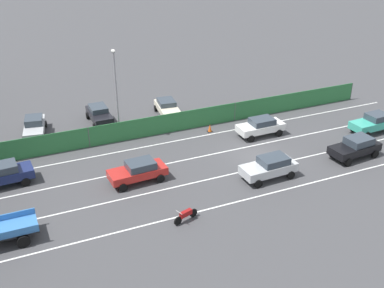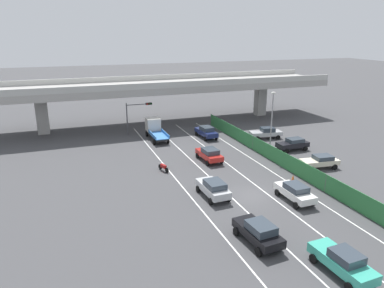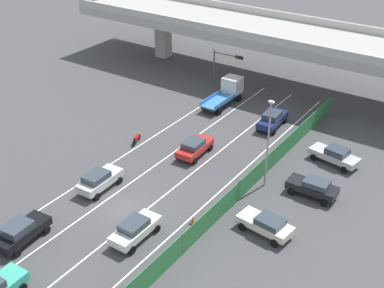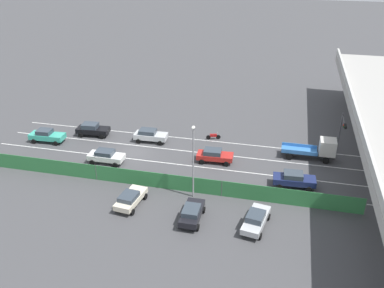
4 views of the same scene
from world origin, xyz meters
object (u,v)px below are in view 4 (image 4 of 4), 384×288
(car_sedan_red, at_px, (214,155))
(parked_sedan_dark, at_px, (192,213))
(traffic_light, at_px, (342,128))
(car_taxi_teal, at_px, (47,135))
(car_sedan_black, at_px, (92,129))
(traffic_cone, at_px, (129,174))
(motorcycle, at_px, (213,136))
(street_lamp, at_px, (193,156))
(car_sedan_white, at_px, (106,156))
(car_sedan_navy, at_px, (294,179))
(parked_wagon_silver, at_px, (256,219))
(flatbed_truck_blue, at_px, (319,149))
(parked_sedan_cream, at_px, (130,198))
(car_sedan_silver, at_px, (150,135))

(car_sedan_red, distance_m, parked_sedan_dark, 11.96)
(traffic_light, bearing_deg, car_taxi_teal, -81.74)
(car_sedan_black, height_order, traffic_cone, car_sedan_black)
(motorcycle, height_order, street_lamp, street_lamp)
(car_sedan_white, distance_m, car_sedan_navy, 22.06)
(traffic_cone, bearing_deg, car_sedan_black, -136.36)
(parked_wagon_silver, relative_size, street_lamp, 0.60)
(car_sedan_navy, xyz_separation_m, parked_wagon_silver, (8.10, -3.33, -0.05))
(parked_sedan_dark, bearing_deg, flatbed_truck_blue, 142.01)
(traffic_light, bearing_deg, street_lamp, -48.76)
(flatbed_truck_blue, distance_m, traffic_light, 3.92)
(flatbed_truck_blue, relative_size, traffic_cone, 8.64)
(car_taxi_teal, height_order, traffic_light, traffic_light)
(car_sedan_black, relative_size, motorcycle, 2.38)
(car_taxi_teal, bearing_deg, traffic_light, 98.26)
(car_sedan_red, relative_size, parked_sedan_dark, 1.04)
(car_taxi_teal, xyz_separation_m, motorcycle, (-5.85, 21.32, -0.47))
(parked_sedan_dark, bearing_deg, car_taxi_teal, -118.34)
(car_taxi_teal, bearing_deg, parked_wagon_silver, 67.59)
(car_taxi_teal, bearing_deg, traffic_cone, 66.41)
(flatbed_truck_blue, distance_m, parked_sedan_dark, 19.76)
(car_sedan_navy, height_order, parked_sedan_cream, car_sedan_navy)
(car_sedan_white, distance_m, parked_sedan_cream, 9.84)
(car_sedan_red, bearing_deg, car_taxi_teal, -90.66)
(car_sedan_black, bearing_deg, traffic_cone, 43.64)
(car_sedan_red, height_order, car_taxi_teal, car_taxi_teal)
(parked_sedan_cream, bearing_deg, street_lamp, 117.93)
(car_sedan_black, bearing_deg, flatbed_truck_blue, 90.22)
(car_sedan_silver, bearing_deg, parked_sedan_cream, 10.83)
(car_sedan_white, height_order, car_sedan_navy, car_sedan_navy)
(parked_sedan_cream, bearing_deg, car_sedan_white, -141.86)
(car_sedan_navy, bearing_deg, flatbed_truck_blue, 158.51)
(parked_sedan_dark, height_order, street_lamp, street_lamp)
(car_sedan_silver, height_order, parked_sedan_cream, car_sedan_silver)
(street_lamp, height_order, traffic_cone, street_lamp)
(car_sedan_black, height_order, parked_wagon_silver, car_sedan_black)
(traffic_cone, bearing_deg, flatbed_truck_blue, 114.14)
(car_sedan_black, bearing_deg, car_sedan_navy, 75.54)
(parked_wagon_silver, xyz_separation_m, traffic_cone, (-5.79, -14.85, -0.55))
(car_sedan_silver, distance_m, parked_sedan_dark, 18.09)
(car_sedan_black, distance_m, parked_sedan_cream, 18.21)
(car_sedan_silver, distance_m, parked_sedan_cream, 14.75)
(car_sedan_navy, distance_m, street_lamp, 11.78)
(motorcycle, bearing_deg, traffic_cone, -32.12)
(parked_sedan_cream, bearing_deg, flatbed_truck_blue, 127.85)
(car_sedan_navy, height_order, car_taxi_teal, car_taxi_teal)
(car_sedan_navy, xyz_separation_m, traffic_light, (-9.16, 5.31, 2.61))
(parked_sedan_dark, bearing_deg, motorcycle, -175.76)
(flatbed_truck_blue, distance_m, parked_sedan_cream, 23.77)
(car_sedan_navy, bearing_deg, car_taxi_teal, -96.65)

